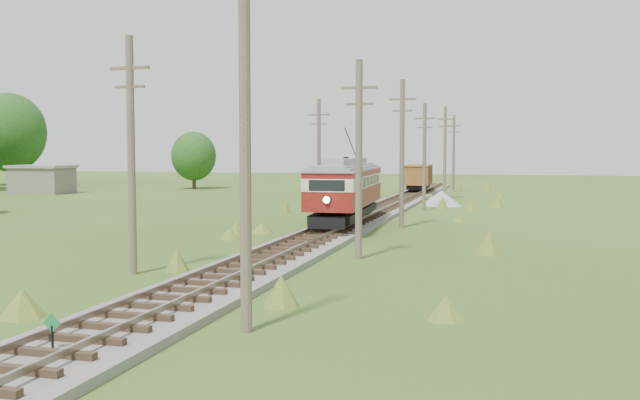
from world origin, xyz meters
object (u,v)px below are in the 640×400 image
(gravel_pile, at_px, (443,199))
(switch_marker, at_px, (52,333))
(streetcar, at_px, (346,186))
(gondola, at_px, (419,176))

(gravel_pile, bearing_deg, switch_marker, -94.99)
(streetcar, bearing_deg, gondola, 86.67)
(switch_marker, distance_m, streetcar, 28.32)
(gondola, bearing_deg, switch_marker, -93.14)
(switch_marker, height_order, gravel_pile, gravel_pile)
(switch_marker, bearing_deg, gondola, 89.82)
(switch_marker, height_order, streetcar, streetcar)
(gondola, bearing_deg, streetcar, -92.95)
(gravel_pile, bearing_deg, gondola, 105.02)
(gondola, bearing_deg, gravel_pile, -77.93)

